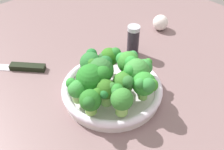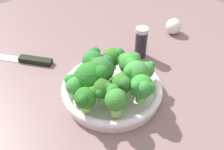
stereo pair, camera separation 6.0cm
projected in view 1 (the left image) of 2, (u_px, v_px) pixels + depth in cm
name	position (u px, v px, depth cm)	size (l,w,h in cm)	color
ground_plane	(107.00, 96.00, 65.26)	(130.00, 130.00, 2.50)	#795F60
bowl	(112.00, 89.00, 62.88)	(24.24, 24.24, 3.29)	white
broccoli_floret_0	(110.00, 57.00, 64.04)	(5.19, 4.63, 6.11)	#79BC5A
broccoli_floret_1	(144.00, 67.00, 62.22)	(4.39, 4.02, 4.96)	#86C958
broccoli_floret_2	(91.00, 62.00, 62.14)	(5.48, 5.58, 6.38)	#90C35F
broccoli_floret_3	(123.00, 83.00, 56.64)	(5.23, 5.22, 6.35)	#9ACC6B
broccoli_floret_4	(76.00, 89.00, 56.15)	(4.00, 4.52, 5.43)	#8ABF63
broccoli_floret_5	(106.00, 90.00, 54.75)	(4.53, 4.43, 6.26)	#87CA65
broccoli_floret_6	(91.00, 100.00, 53.11)	(5.53, 4.79, 5.96)	#87BF52
broccoli_floret_7	(121.00, 98.00, 52.86)	(4.73, 5.68, 6.47)	#8ECA5F
broccoli_floret_8	(135.00, 71.00, 58.47)	(6.17, 6.68, 7.53)	#86CC5B
broccoli_floret_9	(145.00, 85.00, 55.46)	(5.49, 5.81, 6.90)	#7CC256
broccoli_floret_10	(128.00, 62.00, 61.47)	(6.05, 5.96, 7.02)	#95BE5F
broccoli_floret_11	(93.00, 78.00, 57.14)	(7.07, 6.82, 7.42)	#90C865
broccoli_floret_12	(101.00, 70.00, 60.00)	(6.50, 6.04, 6.82)	#7BB058
knife	(11.00, 67.00, 71.32)	(19.83, 21.15, 1.50)	silver
garlic_bulb	(160.00, 23.00, 85.69)	(5.06, 5.06, 5.06)	white
pepper_shaker	(133.00, 41.00, 73.73)	(3.53, 3.53, 9.21)	#251F27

